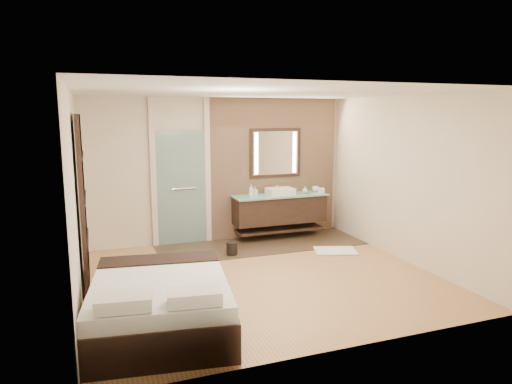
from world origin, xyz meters
name	(u,v)px	position (x,y,z in m)	size (l,w,h in m)	color
floor	(262,277)	(0.00, 0.00, 0.00)	(5.00, 5.00, 0.00)	#A26744
tile_strip	(261,244)	(0.60, 1.60, 0.01)	(3.80, 1.30, 0.01)	#35281D
stone_wall	(274,168)	(1.10, 2.21, 1.35)	(2.60, 0.08, 2.70)	tan
vanity	(280,209)	(1.10, 1.92, 0.58)	(1.85, 0.55, 0.88)	black
mirror_unit	(275,153)	(1.10, 2.16, 1.65)	(1.06, 0.04, 0.96)	black
frosted_door	(181,183)	(-0.75, 2.20, 1.14)	(1.10, 0.12, 2.70)	#A8D5CF
shoji_partition	(83,201)	(-2.43, 0.60, 1.21)	(0.06, 1.20, 2.40)	black
bed	(160,304)	(-1.65, -1.16, 0.30)	(1.75, 2.07, 0.72)	black
bath_mat	(335,251)	(1.68, 0.75, 0.02)	(0.72, 0.50, 0.02)	white
waste_bin	(232,249)	(-0.10, 1.18, 0.12)	(0.19, 0.19, 0.23)	black
tissue_box	(321,191)	(1.92, 1.78, 0.92)	(0.12, 0.12, 0.10)	silver
soap_bottle_a	(251,191)	(0.51, 1.90, 0.98)	(0.09, 0.09, 0.23)	silver
soap_bottle_b	(255,191)	(0.62, 2.01, 0.95)	(0.08, 0.08, 0.17)	#B2B2B2
soap_bottle_c	(305,190)	(1.63, 1.90, 0.93)	(0.11, 0.11, 0.14)	#A2CCCA
cup	(316,189)	(1.91, 1.99, 0.92)	(0.13, 0.13, 0.10)	white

